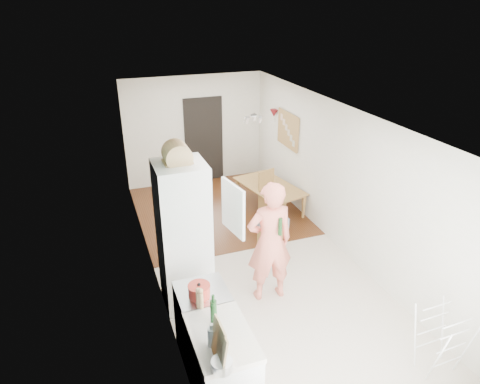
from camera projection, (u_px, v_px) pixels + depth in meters
room_shell at (250, 190)px, 6.81m from camera, size 3.20×7.00×2.50m
floor at (249, 256)px, 7.33m from camera, size 3.20×7.00×0.01m
wood_floor_overlay at (217, 210)px, 8.91m from camera, size 3.20×3.30×0.01m
sage_wall_panel at (176, 235)px, 4.36m from camera, size 0.02×3.00×1.30m
tile_splashback at (193, 323)px, 4.18m from camera, size 0.02×1.90×0.50m
doorway_recess at (204, 140)px, 9.95m from camera, size 0.90×0.04×2.00m
base_cabinet at (222, 369)px, 4.57m from camera, size 0.60×0.90×0.86m
worktop at (221, 336)px, 4.38m from camera, size 0.62×0.92×0.06m
range_cooker at (203, 323)px, 5.21m from camera, size 0.60×0.60×0.88m
cooker_top at (202, 292)px, 5.02m from camera, size 0.60×0.60×0.04m
fridge_housing at (184, 237)px, 5.82m from camera, size 0.66×0.66×2.15m
fridge_door at (233, 208)px, 5.56m from camera, size 0.14×0.56×0.70m
fridge_interior at (205, 202)px, 5.72m from camera, size 0.02×0.52×0.66m
pinboard at (288, 130)px, 8.80m from camera, size 0.03×0.90×0.70m
pinboard_frame at (288, 130)px, 8.79m from camera, size 0.00×0.94×0.74m
wall_sconce at (274, 113)px, 9.25m from camera, size 0.18×0.18×0.16m
person at (270, 232)px, 5.93m from camera, size 0.82×0.56×2.17m
dining_table at (270, 199)px, 8.87m from camera, size 0.97×1.42×0.46m
dining_chair at (272, 195)px, 8.46m from camera, size 0.51×0.51×0.95m
stool at (270, 236)px, 7.53m from camera, size 0.40×0.40×0.42m
grey_drape at (272, 222)px, 7.38m from camera, size 0.51×0.51×0.19m
drying_rack at (440, 341)px, 4.96m from camera, size 0.44×0.40×0.84m
bread_bin at (177, 155)px, 5.37m from camera, size 0.39×0.38×0.19m
red_casserole at (199, 291)px, 4.89m from camera, size 0.26×0.26×0.15m
steel_pan at (222, 365)px, 3.94m from camera, size 0.25×0.25×0.10m
held_bottle at (280, 227)px, 5.77m from camera, size 0.06×0.06×0.26m
bottle_a at (214, 313)px, 4.44m from camera, size 0.09×0.09×0.30m
bottle_b at (213, 313)px, 4.44m from camera, size 0.08×0.08×0.29m
bottle_c at (212, 337)px, 4.19m from camera, size 0.09×0.09×0.21m
pepper_mill_front at (201, 300)px, 4.70m from camera, size 0.06×0.06×0.20m
pepper_mill_back at (199, 300)px, 4.71m from camera, size 0.06×0.06×0.20m
chopping_boards at (219, 344)px, 3.97m from camera, size 0.12×0.30×0.41m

